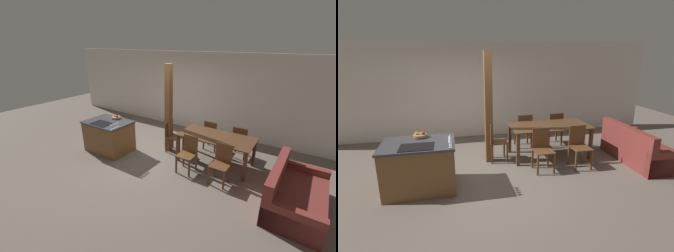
{
  "view_description": "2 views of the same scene",
  "coord_description": "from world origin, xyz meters",
  "views": [
    {
      "loc": [
        3.62,
        -4.32,
        3.01
      ],
      "look_at": [
        0.6,
        0.2,
        0.95
      ],
      "focal_mm": 24.0,
      "sensor_mm": 36.0,
      "label": 1
    },
    {
      "loc": [
        -0.53,
        -4.89,
        2.46
      ],
      "look_at": [
        0.6,
        0.2,
        0.95
      ],
      "focal_mm": 28.0,
      "sensor_mm": 36.0,
      "label": 2
    }
  ],
  "objects": [
    {
      "name": "ground_plane",
      "position": [
        0.0,
        0.0,
        0.0
      ],
      "size": [
        16.0,
        16.0,
        0.0
      ],
      "primitive_type": "plane",
      "color": "#665B51"
    },
    {
      "name": "wall_back",
      "position": [
        0.0,
        2.64,
        1.35
      ],
      "size": [
        11.2,
        0.08,
        2.7
      ],
      "color": "silver",
      "rests_on": "ground_plane"
    },
    {
      "name": "kitchen_island",
      "position": [
        -1.11,
        -0.31,
        0.45
      ],
      "size": [
        1.27,
        0.93,
        0.9
      ],
      "color": "brown",
      "rests_on": "ground_plane"
    },
    {
      "name": "fruit_bowl",
      "position": [
        -1.09,
        -0.0,
        0.93
      ],
      "size": [
        0.25,
        0.25,
        0.11
      ],
      "color": "#99704C",
      "rests_on": "kitchen_island"
    },
    {
      "name": "wine_glass_near",
      "position": [
        -0.55,
        -0.7,
        1.02
      ],
      "size": [
        0.07,
        0.07,
        0.16
      ],
      "color": "silver",
      "rests_on": "kitchen_island"
    },
    {
      "name": "wine_glass_middle",
      "position": [
        -0.55,
        -0.62,
        1.02
      ],
      "size": [
        0.07,
        0.07,
        0.16
      ],
      "color": "silver",
      "rests_on": "kitchen_island"
    },
    {
      "name": "wine_glass_far",
      "position": [
        -0.55,
        -0.53,
        1.02
      ],
      "size": [
        0.07,
        0.07,
        0.16
      ],
      "color": "silver",
      "rests_on": "kitchen_island"
    },
    {
      "name": "wine_glass_end",
      "position": [
        -0.55,
        -0.45,
        1.02
      ],
      "size": [
        0.07,
        0.07,
        0.16
      ],
      "color": "silver",
      "rests_on": "kitchen_island"
    },
    {
      "name": "dining_table",
      "position": [
        1.75,
        0.67,
        0.67
      ],
      "size": [
        1.87,
        0.94,
        0.77
      ],
      "color": "#51331E",
      "rests_on": "ground_plane"
    },
    {
      "name": "dining_chair_near_left",
      "position": [
        1.33,
        -0.03,
        0.48
      ],
      "size": [
        0.4,
        0.4,
        0.89
      ],
      "color": "brown",
      "rests_on": "ground_plane"
    },
    {
      "name": "dining_chair_near_right",
      "position": [
        2.18,
        -0.03,
        0.48
      ],
      "size": [
        0.4,
        0.4,
        0.89
      ],
      "color": "brown",
      "rests_on": "ground_plane"
    },
    {
      "name": "dining_chair_far_left",
      "position": [
        1.33,
        1.37,
        0.48
      ],
      "size": [
        0.4,
        0.4,
        0.89
      ],
      "rotation": [
        0.0,
        0.0,
        3.14
      ],
      "color": "brown",
      "rests_on": "ground_plane"
    },
    {
      "name": "dining_chair_far_right",
      "position": [
        2.18,
        1.37,
        0.48
      ],
      "size": [
        0.4,
        0.4,
        0.89
      ],
      "rotation": [
        0.0,
        0.0,
        3.14
      ],
      "color": "brown",
      "rests_on": "ground_plane"
    },
    {
      "name": "dining_chair_head_end",
      "position": [
        0.45,
        0.67,
        0.48
      ],
      "size": [
        0.4,
        0.4,
        0.89
      ],
      "rotation": [
        0.0,
        0.0,
        1.57
      ],
      "color": "brown",
      "rests_on": "ground_plane"
    },
    {
      "name": "couch",
      "position": [
        3.66,
        -0.06,
        0.27
      ],
      "size": [
        0.99,
        1.79,
        0.84
      ],
      "rotation": [
        0.0,
        0.0,
        1.55
      ],
      "color": "maroon",
      "rests_on": "ground_plane"
    },
    {
      "name": "timber_post",
      "position": [
        0.31,
        0.67,
        1.24
      ],
      "size": [
        0.16,
        0.16,
        2.47
      ],
      "color": "brown",
      "rests_on": "ground_plane"
    }
  ]
}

